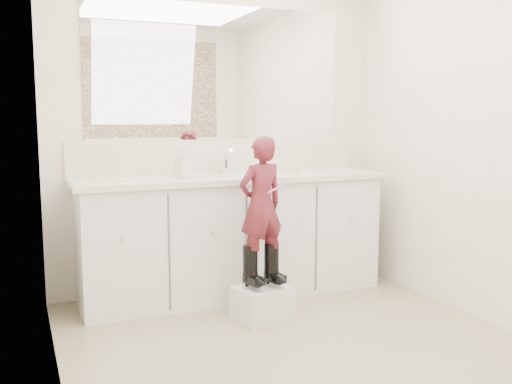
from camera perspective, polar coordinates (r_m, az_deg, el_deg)
name	(u,v)px	position (r m, az deg, el deg)	size (l,w,h in m)	color
floor	(311,356)	(3.29, 5.56, -16.02)	(3.00, 3.00, 0.00)	#8B7B5B
wall_back	(219,131)	(4.39, -3.69, 6.06)	(2.60, 2.60, 0.00)	beige
wall_left	(52,143)	(2.65, -19.71, 4.66)	(3.00, 3.00, 0.00)	beige
wall_right	(501,135)	(3.82, 23.28, 5.24)	(3.00, 3.00, 0.00)	beige
vanity_cabinet	(233,238)	(4.22, -2.36, -4.59)	(2.20, 0.55, 0.85)	silver
countertop	(233,178)	(4.14, -2.32, 1.40)	(2.28, 0.58, 0.04)	beige
backsplash	(220,156)	(4.38, -3.60, 3.64)	(2.28, 0.03, 0.25)	beige
mirror	(219,73)	(4.39, -3.68, 11.81)	(2.00, 0.02, 1.00)	white
faucet	(225,167)	(4.29, -3.10, 2.55)	(0.08, 0.08, 0.10)	silver
cup	(294,167)	(4.31, 3.83, 2.52)	(0.10, 0.10, 0.09)	beige
soap_bottle	(183,163)	(4.02, -7.28, 2.94)	(0.09, 0.10, 0.21)	beige
step_stool	(262,303)	(3.78, 0.62, -11.05)	(0.34, 0.28, 0.21)	silver
boot_left	(250,267)	(3.70, -0.58, -7.47)	(0.10, 0.19, 0.28)	black
boot_right	(271,264)	(3.76, 1.55, -7.23)	(0.10, 0.19, 0.28)	black
toddler	(261,205)	(3.64, 0.50, -1.29)	(0.32, 0.21, 0.88)	#982E37
toothbrush	(276,188)	(3.59, 2.04, 0.36)	(0.01, 0.01, 0.14)	pink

